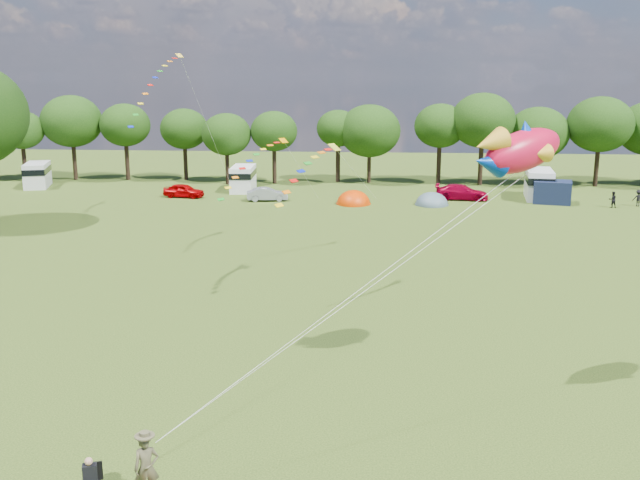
# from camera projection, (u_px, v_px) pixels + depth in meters

# --- Properties ---
(ground_plane) EXTENTS (180.00, 180.00, 0.00)m
(ground_plane) POSITION_uv_depth(u_px,v_px,m) (303.00, 382.00, 28.47)
(ground_plane) COLOR black
(ground_plane) RESTS_ON ground
(tree_line) EXTENTS (102.98, 10.98, 10.27)m
(tree_line) POSITION_uv_depth(u_px,v_px,m) (402.00, 128.00, 80.05)
(tree_line) COLOR black
(tree_line) RESTS_ON ground
(car_a) EXTENTS (4.41, 2.33, 1.40)m
(car_a) POSITION_uv_depth(u_px,v_px,m) (184.00, 191.00, 72.10)
(car_a) COLOR #AD0003
(car_a) RESTS_ON ground
(car_b) EXTENTS (3.95, 2.07, 1.33)m
(car_b) POSITION_uv_depth(u_px,v_px,m) (267.00, 194.00, 70.07)
(car_b) COLOR gray
(car_b) RESTS_ON ground
(car_c) EXTENTS (5.28, 2.78, 1.51)m
(car_c) POSITION_uv_depth(u_px,v_px,m) (462.00, 192.00, 70.70)
(car_c) COLOR maroon
(car_c) RESTS_ON ground
(campervan_a) EXTENTS (3.89, 5.93, 2.69)m
(campervan_a) POSITION_uv_depth(u_px,v_px,m) (37.00, 174.00, 78.85)
(campervan_a) COLOR silver
(campervan_a) RESTS_ON ground
(campervan_b) EXTENTS (2.63, 5.53, 2.64)m
(campervan_b) POSITION_uv_depth(u_px,v_px,m) (243.00, 178.00, 76.17)
(campervan_b) COLOR white
(campervan_b) RESTS_ON ground
(campervan_d) EXTENTS (3.28, 6.22, 2.91)m
(campervan_d) POSITION_uv_depth(u_px,v_px,m) (539.00, 183.00, 71.23)
(campervan_d) COLOR white
(campervan_d) RESTS_ON ground
(tent_orange) EXTENTS (3.35, 3.67, 2.62)m
(tent_orange) POSITION_uv_depth(u_px,v_px,m) (353.00, 204.00, 68.52)
(tent_orange) COLOR #D03300
(tent_orange) RESTS_ON ground
(tent_greyblue) EXTENTS (3.24, 3.55, 2.41)m
(tent_greyblue) POSITION_uv_depth(u_px,v_px,m) (432.00, 205.00, 68.00)
(tent_greyblue) COLOR #475B65
(tent_greyblue) RESTS_ON ground
(awning_navy) EXTENTS (4.03, 3.55, 2.16)m
(awning_navy) POSITION_uv_depth(u_px,v_px,m) (552.00, 192.00, 68.80)
(awning_navy) COLOR #131A36
(awning_navy) RESTS_ON ground
(kite_flyer) EXTENTS (0.84, 0.71, 1.97)m
(kite_flyer) POSITION_uv_depth(u_px,v_px,m) (147.00, 468.00, 20.35)
(kite_flyer) COLOR #4D4930
(kite_flyer) RESTS_ON ground
(camp_chair) EXTENTS (0.69, 0.71, 1.36)m
(camp_chair) POSITION_uv_depth(u_px,v_px,m) (90.00, 474.00, 20.35)
(camp_chair) COLOR #99999E
(camp_chair) RESTS_ON ground
(fish_kite) EXTENTS (4.14, 3.36, 2.29)m
(fish_kite) POSITION_uv_depth(u_px,v_px,m) (517.00, 151.00, 25.89)
(fish_kite) COLOR red
(fish_kite) RESTS_ON ground
(streamer_kite_a) EXTENTS (3.26, 5.55, 5.74)m
(streamer_kite_a) POSITION_uv_depth(u_px,v_px,m) (159.00, 78.00, 57.00)
(streamer_kite_a) COLOR yellow
(streamer_kite_a) RESTS_ON ground
(streamer_kite_b) EXTENTS (4.22, 4.63, 3.77)m
(streamer_kite_b) POSITION_uv_depth(u_px,v_px,m) (258.00, 159.00, 48.44)
(streamer_kite_b) COLOR #D88A00
(streamer_kite_b) RESTS_ON ground
(streamer_kite_c) EXTENTS (3.13, 5.02, 2.82)m
(streamer_kite_c) POSITION_uv_depth(u_px,v_px,m) (313.00, 164.00, 37.97)
(streamer_kite_c) COLOR gold
(streamer_kite_c) RESTS_ON ground
(walker_a) EXTENTS (0.81, 0.58, 1.52)m
(walker_a) POSITION_uv_depth(u_px,v_px,m) (613.00, 200.00, 66.39)
(walker_a) COLOR black
(walker_a) RESTS_ON ground
(walker_b) EXTENTS (1.04, 0.52, 1.57)m
(walker_b) POSITION_uv_depth(u_px,v_px,m) (638.00, 198.00, 67.12)
(walker_b) COLOR black
(walker_b) RESTS_ON ground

